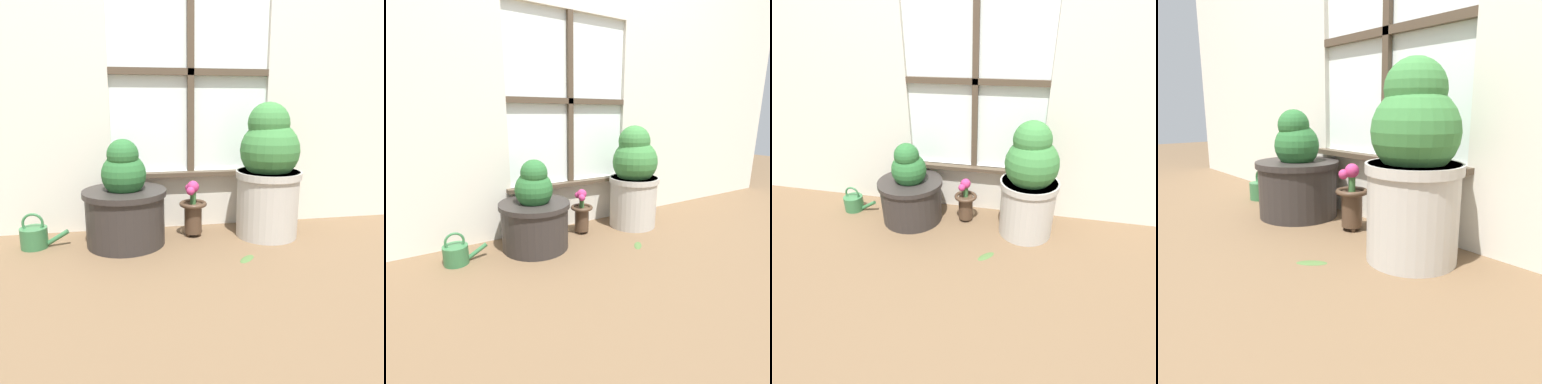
# 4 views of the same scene
# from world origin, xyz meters

# --- Properties ---
(ground_plane) EXTENTS (10.00, 10.00, 0.00)m
(ground_plane) POSITION_xyz_m (0.00, 0.00, 0.00)
(ground_plane) COLOR brown
(wall_with_window) EXTENTS (4.40, 0.10, 2.50)m
(wall_with_window) POSITION_xyz_m (0.00, 0.52, 1.27)
(wall_with_window) COLOR silver
(wall_with_window) RESTS_ON ground_plane
(potted_plant_left) EXTENTS (0.41, 0.41, 0.53)m
(potted_plant_left) POSITION_xyz_m (-0.37, 0.27, 0.21)
(potted_plant_left) COLOR #2D2826
(potted_plant_left) RESTS_ON ground_plane
(potted_plant_right) EXTENTS (0.34, 0.34, 0.70)m
(potted_plant_right) POSITION_xyz_m (0.37, 0.27, 0.34)
(potted_plant_right) COLOR #B7B2A8
(potted_plant_right) RESTS_ON ground_plane
(flower_vase) EXTENTS (0.15, 0.15, 0.30)m
(flower_vase) POSITION_xyz_m (-0.02, 0.32, 0.15)
(flower_vase) COLOR #473323
(flower_vase) RESTS_ON ground_plane
(watering_can) EXTENTS (0.23, 0.13, 0.18)m
(watering_can) POSITION_xyz_m (-0.81, 0.29, 0.06)
(watering_can) COLOR #336B3D
(watering_can) RESTS_ON ground_plane
(fallen_leaf) EXTENTS (0.11, 0.11, 0.01)m
(fallen_leaf) POSITION_xyz_m (0.17, -0.02, 0.00)
(fallen_leaf) COLOR #476633
(fallen_leaf) RESTS_ON ground_plane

